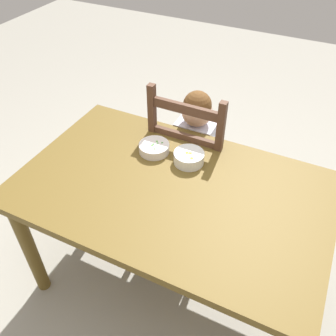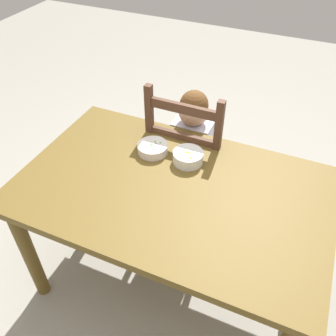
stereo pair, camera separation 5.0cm
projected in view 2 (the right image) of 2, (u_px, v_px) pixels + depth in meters
ground_plane at (171, 277)px, 2.13m from camera, size 8.00×8.00×0.00m
dining_table at (172, 202)px, 1.70m from camera, size 1.42×0.89×0.74m
dining_chair at (189, 164)px, 2.18m from camera, size 0.42×0.42×1.02m
child_figure at (190, 143)px, 2.08m from camera, size 0.32×0.31×0.94m
bowl_of_peas at (153, 148)px, 1.81m from camera, size 0.15×0.15×0.05m
bowl_of_carrots at (189, 157)px, 1.75m from camera, size 0.15×0.15×0.06m
spoon at (181, 154)px, 1.81m from camera, size 0.14×0.03×0.01m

